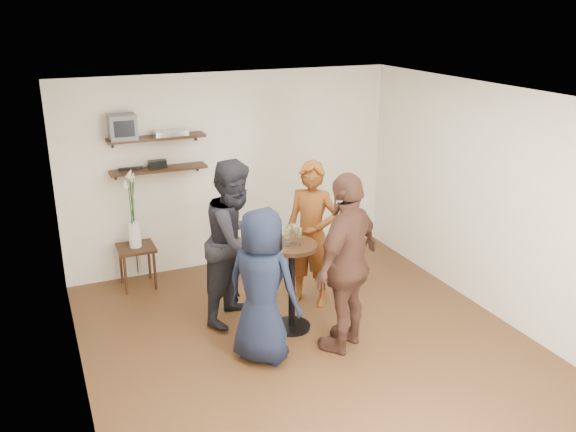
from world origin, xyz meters
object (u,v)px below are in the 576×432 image
object	(u,v)px
side_table	(136,253)
person_navy	(262,286)
crt_monitor	(122,127)
radio	(157,164)
drinks_table	(292,275)
person_dark	(236,241)
person_plaid	(312,235)
dvd_deck	(171,133)
person_brown	(347,263)

from	to	relation	value
side_table	person_navy	distance (m)	2.37
crt_monitor	side_table	distance (m)	1.58
radio	drinks_table	size ratio (longest dim) A/B	0.22
crt_monitor	person_navy	bearing A→B (deg)	-70.01
radio	person_dark	xyz separation A→B (m)	(0.53, -1.45, -0.59)
crt_monitor	drinks_table	world-z (taller)	crt_monitor
side_table	person_plaid	world-z (taller)	person_plaid
side_table	person_plaid	bearing A→B (deg)	-34.66
drinks_table	person_navy	distance (m)	0.69
dvd_deck	person_plaid	size ratio (longest dim) A/B	0.23
side_table	radio	bearing A→B (deg)	26.99
crt_monitor	person_navy	world-z (taller)	crt_monitor
crt_monitor	dvd_deck	bearing A→B (deg)	0.00
drinks_table	person_brown	distance (m)	0.73
person_plaid	radio	bearing A→B (deg)	178.64
dvd_deck	person_brown	distance (m)	2.91
side_table	drinks_table	bearing A→B (deg)	-51.98
dvd_deck	person_navy	bearing A→B (deg)	-83.12
drinks_table	person_plaid	size ratio (longest dim) A/B	0.58
crt_monitor	drinks_table	bearing A→B (deg)	-54.75
person_dark	person_navy	world-z (taller)	person_dark
radio	drinks_table	world-z (taller)	radio
person_plaid	person_navy	distance (m)	1.34
crt_monitor	radio	distance (m)	0.63
crt_monitor	person_plaid	distance (m)	2.61
person_navy	person_brown	world-z (taller)	person_brown
person_dark	person_brown	distance (m)	1.33
drinks_table	person_navy	xyz separation A→B (m)	(-0.51, -0.43, 0.15)
radio	person_navy	xyz separation A→B (m)	(0.48, -2.37, -0.72)
person_plaid	crt_monitor	bearing A→B (deg)	-174.65
side_table	crt_monitor	bearing A→B (deg)	91.65
crt_monitor	side_table	xyz separation A→B (m)	(0.01, -0.19, -1.57)
radio	person_brown	world-z (taller)	person_brown
crt_monitor	side_table	bearing A→B (deg)	-88.35
person_plaid	person_navy	world-z (taller)	person_plaid
person_dark	person_navy	xyz separation A→B (m)	(-0.05, -0.92, -0.13)
person_brown	radio	bearing A→B (deg)	-94.59
person_plaid	drinks_table	bearing A→B (deg)	-90.00
radio	person_brown	size ratio (longest dim) A/B	0.12
crt_monitor	drinks_table	distance (m)	2.74
person_navy	dvd_deck	bearing A→B (deg)	-33.75
crt_monitor	person_dark	bearing A→B (deg)	-57.78
drinks_table	person_navy	size ratio (longest dim) A/B	0.63
person_dark	crt_monitor	bearing A→B (deg)	79.15
crt_monitor	radio	xyz separation A→B (m)	(0.39, 0.00, -0.50)
radio	side_table	xyz separation A→B (m)	(-0.38, -0.19, -1.07)
radio	person_dark	size ratio (longest dim) A/B	0.12
person_navy	radio	bearing A→B (deg)	-29.24
person_plaid	person_dark	distance (m)	0.92
person_plaid	person_brown	world-z (taller)	person_brown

